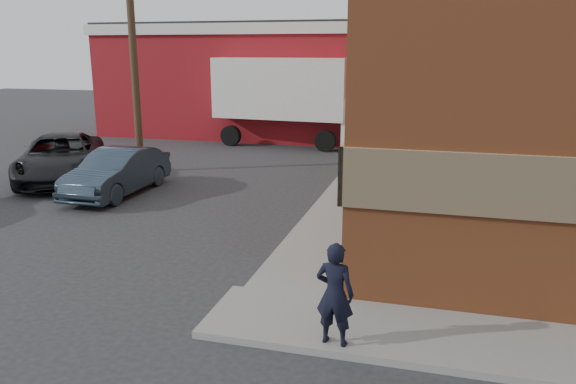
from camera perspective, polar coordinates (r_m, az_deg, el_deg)
The scene contains 8 objects.
ground at distance 10.41m, azimuth -2.96°, elevation -10.37°, with size 90.00×90.00×0.00m, color #28282B.
sidewalk_west at distance 18.63m, azimuth 7.48°, elevation 0.90°, with size 1.80×18.00×0.12m, color gray.
warehouse at distance 30.38m, azimuth -1.99°, elevation 11.43°, with size 16.30×8.30×5.60m.
utility_pole at distance 20.82m, azimuth -15.53°, elevation 14.93°, with size 2.00×0.26×9.00m.
man at distance 8.29m, azimuth 4.78°, elevation -10.28°, with size 0.57×0.37×1.57m, color black.
sedan at distance 17.93m, azimuth -16.95°, elevation 1.95°, with size 1.47×4.22×1.39m, color #2D3C4B.
suv_a at distance 20.58m, azimuth -22.05°, elevation 3.26°, with size 2.55×5.52×1.53m, color black.
box_truck at distance 25.76m, azimuth 1.28°, elevation 9.74°, with size 8.18×2.98×3.96m.
Camera 1 is at (3.00, -8.97, 4.35)m, focal length 35.00 mm.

